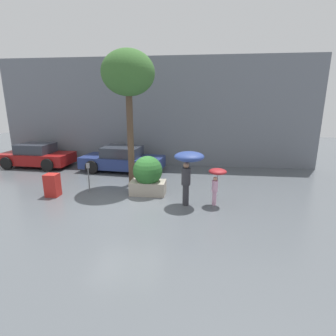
# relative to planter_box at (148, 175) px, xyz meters

# --- Properties ---
(ground_plane) EXTENTS (40.00, 40.00, 0.00)m
(ground_plane) POSITION_rel_planter_box_xyz_m (-0.60, -1.37, -0.79)
(ground_plane) COLOR #51565B
(building_facade) EXTENTS (18.00, 0.30, 6.00)m
(building_facade) POSITION_rel_planter_box_xyz_m (-0.60, 5.13, 2.21)
(building_facade) COLOR slate
(building_facade) RESTS_ON ground
(planter_box) EXTENTS (1.40, 1.17, 1.56)m
(planter_box) POSITION_rel_planter_box_xyz_m (0.00, 0.00, 0.00)
(planter_box) COLOR #9E9384
(planter_box) RESTS_ON ground
(person_adult) EXTENTS (1.06, 1.06, 1.94)m
(person_adult) POSITION_rel_planter_box_xyz_m (1.65, -0.89, 0.78)
(person_adult) COLOR #2D2D33
(person_adult) RESTS_ON ground
(person_child) EXTENTS (0.63, 0.63, 1.34)m
(person_child) POSITION_rel_planter_box_xyz_m (2.66, -0.81, 0.26)
(person_child) COLOR #D199B7
(person_child) RESTS_ON ground
(parked_car_near) EXTENTS (4.47, 2.29, 1.31)m
(parked_car_near) POSITION_rel_planter_box_xyz_m (-2.04, 3.40, -0.18)
(parked_car_near) COLOR navy
(parked_car_near) RESTS_ON ground
(parked_car_far) EXTENTS (4.04, 2.11, 1.31)m
(parked_car_far) POSITION_rel_planter_box_xyz_m (-7.18, 3.76, -0.18)
(parked_car_far) COLOR maroon
(parked_car_far) RESTS_ON ground
(street_tree) EXTENTS (2.18, 2.18, 5.69)m
(street_tree) POSITION_rel_planter_box_xyz_m (-0.95, 1.11, 3.88)
(street_tree) COLOR brown
(street_tree) RESTS_ON ground
(parking_meter) EXTENTS (0.14, 0.14, 1.22)m
(parking_meter) POSITION_rel_planter_box_xyz_m (-2.46, -0.03, 0.09)
(parking_meter) COLOR #595B60
(parking_meter) RESTS_ON ground
(newspaper_box) EXTENTS (0.50, 0.44, 0.90)m
(newspaper_box) POSITION_rel_planter_box_xyz_m (-3.68, -0.68, -0.34)
(newspaper_box) COLOR #B2231E
(newspaper_box) RESTS_ON ground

